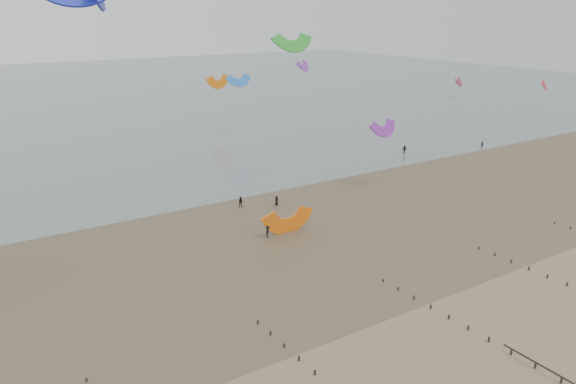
% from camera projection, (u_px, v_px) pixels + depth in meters
% --- Properties ---
extents(ground, '(500.00, 500.00, 0.00)m').
position_uv_depth(ground, '(433.00, 336.00, 58.03)').
color(ground, brown).
rests_on(ground, ground).
extents(sea_and_shore, '(500.00, 665.00, 0.03)m').
position_uv_depth(sea_and_shore, '(240.00, 237.00, 83.32)').
color(sea_and_shore, '#475654').
rests_on(sea_and_shore, ground).
extents(kitesurfers, '(134.51, 27.27, 1.88)m').
position_uv_depth(kitesurfers, '(318.00, 185.00, 104.96)').
color(kitesurfers, black).
rests_on(kitesurfers, ground).
extents(grounded_kite, '(7.57, 5.96, 4.10)m').
position_uv_depth(grounded_kite, '(288.00, 232.00, 85.14)').
color(grounded_kite, orange).
rests_on(grounded_kite, ground).
extents(kites_airborne, '(265.23, 106.61, 39.85)m').
position_uv_depth(kites_airborne, '(63.00, 67.00, 115.03)').
color(kites_airborne, green).
rests_on(kites_airborne, ground).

